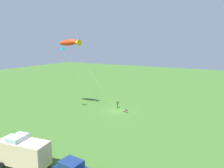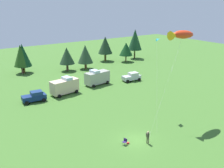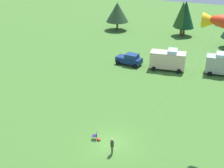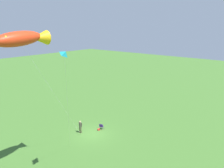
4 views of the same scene
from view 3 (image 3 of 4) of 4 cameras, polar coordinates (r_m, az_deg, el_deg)
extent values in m
plane|color=#3E6B29|center=(32.14, -0.14, -10.76)|extent=(160.00, 160.00, 0.00)
cylinder|color=brown|center=(30.44, -0.03, -12.09)|extent=(0.14, 0.14, 0.85)
cylinder|color=brown|center=(30.61, 0.07, -11.85)|extent=(0.14, 0.14, 0.85)
cylinder|color=#3D3D30|center=(30.09, 0.02, -10.85)|extent=(0.40, 0.40, 0.62)
sphere|color=tan|center=(29.82, 0.02, -10.14)|extent=(0.24, 0.24, 0.24)
cylinder|color=#3D3D30|center=(29.93, -0.18, -11.01)|extent=(0.12, 0.19, 0.56)
cylinder|color=#3D3D30|center=(30.24, 0.00, -10.57)|extent=(0.11, 0.15, 0.56)
cube|color=#2A1756|center=(32.52, -3.21, -9.42)|extent=(0.62, 0.62, 0.04)
cube|color=#2A1756|center=(32.39, -2.83, -9.14)|extent=(0.22, 0.46, 0.40)
cylinder|color=#A5A8AD|center=(32.49, -3.61, -9.92)|extent=(0.03, 0.03, 0.42)
cylinder|color=#A5A8AD|center=(32.83, -3.53, -9.50)|extent=(0.03, 0.03, 0.42)
cylinder|color=#A5A8AD|center=(32.45, -2.86, -9.95)|extent=(0.03, 0.03, 0.42)
cylinder|color=#A5A8AD|center=(32.79, -2.79, -9.53)|extent=(0.03, 0.03, 0.42)
cube|color=red|center=(32.46, -2.43, -10.14)|extent=(0.38, 0.33, 0.22)
cube|color=navy|center=(51.19, 3.11, 4.41)|extent=(4.34, 2.16, 0.90)
cube|color=navy|center=(50.71, 3.64, 5.13)|extent=(2.14, 1.83, 0.65)
cylinder|color=black|center=(51.58, 5.10, 3.98)|extent=(0.70, 0.28, 0.68)
cylinder|color=black|center=(49.91, 4.14, 3.27)|extent=(0.70, 0.28, 0.68)
cylinder|color=black|center=(52.81, 2.12, 4.58)|extent=(0.70, 0.28, 0.68)
cylinder|color=black|center=(51.18, 1.09, 3.90)|extent=(0.70, 0.28, 0.68)
cube|color=beige|center=(49.66, 10.15, 4.37)|extent=(5.66, 2.96, 2.50)
cube|color=silver|center=(49.10, 11.03, 5.92)|extent=(1.68, 2.20, 0.50)
cylinder|color=black|center=(51.08, 12.37, 3.26)|extent=(0.70, 0.32, 0.68)
cylinder|color=black|center=(48.87, 12.12, 2.27)|extent=(0.70, 0.32, 0.68)
cylinder|color=black|center=(51.41, 8.05, 3.75)|extent=(0.70, 0.32, 0.68)
cylinder|color=black|center=(49.22, 7.62, 2.79)|extent=(0.70, 0.32, 0.68)
cube|color=#A3A396|center=(49.91, 19.86, 3.34)|extent=(5.64, 2.87, 2.50)
cube|color=silver|center=(49.38, 19.36, 5.05)|extent=(1.65, 2.19, 0.50)
cylinder|color=black|center=(49.17, 17.43, 1.79)|extent=(0.70, 0.30, 0.68)
cylinder|color=black|center=(51.38, 17.49, 2.79)|extent=(0.70, 0.30, 0.68)
cylinder|color=#4C3822|center=(71.57, 0.96, 10.61)|extent=(0.42, 0.42, 1.89)
cone|color=#243D21|center=(70.86, 0.98, 13.01)|extent=(5.01, 5.01, 4.26)
cylinder|color=#52372D|center=(68.70, 12.51, 9.40)|extent=(0.50, 0.50, 1.90)
cone|color=#244C19|center=(67.86, 12.79, 12.32)|extent=(3.66, 3.66, 5.29)
cylinder|color=brown|center=(68.83, 12.96, 9.32)|extent=(0.47, 0.47, 1.74)
cone|color=#10381D|center=(67.97, 13.26, 12.29)|extent=(4.03, 4.03, 5.58)
cone|color=yellow|center=(26.38, 17.78, 10.92)|extent=(1.47, 1.26, 1.26)
cylinder|color=silver|center=(27.53, 10.40, -2.07)|extent=(8.83, 3.13, 12.89)
cylinder|color=#4C3823|center=(30.89, 0.58, -12.45)|extent=(0.04, 0.04, 0.01)
pyramid|color=teal|center=(30.15, 18.96, 10.42)|extent=(1.10, 1.06, 0.58)
cylinder|color=silver|center=(29.80, 12.67, -1.32)|extent=(4.38, 5.48, 11.74)
cylinder|color=#4C3823|center=(31.04, 6.47, -12.42)|extent=(0.04, 0.04, 0.01)
camera|label=1|loc=(66.33, -1.91, 19.88)|focal=35.00mm
camera|label=2|loc=(30.57, -66.17, 8.29)|focal=42.00mm
camera|label=4|loc=(43.31, 35.83, 13.98)|focal=35.00mm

